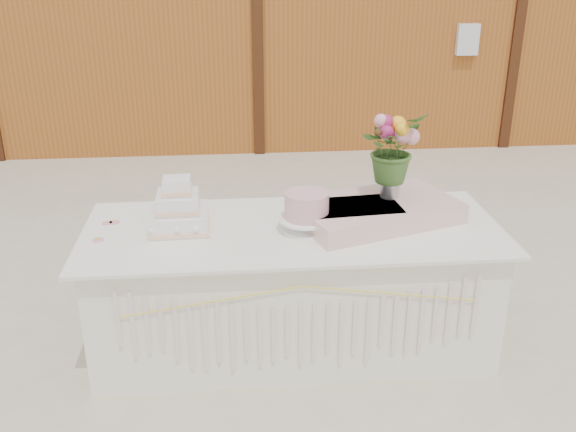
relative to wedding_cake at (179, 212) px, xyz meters
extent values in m
plane|color=beige|center=(0.65, -0.06, -0.87)|extent=(80.00, 80.00, 0.00)
cube|color=#A04F21|center=(0.65, 5.94, 0.63)|extent=(12.00, 4.00, 3.00)
cube|color=white|center=(0.65, -0.06, -0.50)|extent=(2.28, 0.88, 0.75)
cube|color=white|center=(0.65, -0.06, -0.11)|extent=(2.40, 1.00, 0.02)
cube|color=white|center=(0.00, 0.00, -0.05)|extent=(0.33, 0.33, 0.11)
cube|color=#FFC4A1|center=(0.00, 0.00, -0.08)|extent=(0.34, 0.34, 0.03)
cube|color=white|center=(0.00, 0.00, 0.06)|extent=(0.24, 0.24, 0.10)
cube|color=#FFC4A1|center=(0.00, 0.00, 0.03)|extent=(0.25, 0.25, 0.03)
cube|color=white|center=(0.00, 0.00, 0.15)|extent=(0.16, 0.16, 0.09)
cube|color=#FFC4A1|center=(0.00, 0.00, 0.13)|extent=(0.17, 0.17, 0.03)
cylinder|color=white|center=(0.72, -0.10, -0.09)|extent=(0.27, 0.27, 0.02)
cylinder|color=white|center=(0.72, -0.10, -0.06)|extent=(0.08, 0.08, 0.05)
cylinder|color=white|center=(0.72, -0.10, -0.03)|extent=(0.32, 0.32, 0.01)
cylinder|color=#D89BA3|center=(0.72, -0.10, 0.05)|extent=(0.25, 0.25, 0.15)
cube|color=beige|center=(1.15, 0.01, -0.04)|extent=(1.04, 0.81, 0.12)
cylinder|color=#ADADB2|center=(1.24, 0.09, 0.09)|extent=(0.11, 0.11, 0.15)
imported|color=#3C6428|center=(1.24, 0.09, 0.36)|extent=(0.48, 0.48, 0.40)
camera|label=1|loc=(0.31, -3.41, 1.38)|focal=40.00mm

